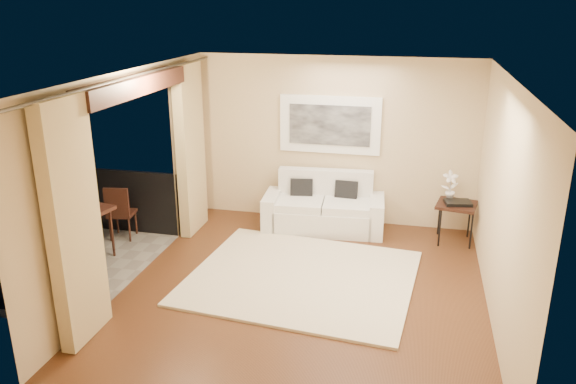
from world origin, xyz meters
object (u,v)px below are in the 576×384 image
(side_table, at_px, (456,207))
(bistro_table, at_px, (81,215))
(orchid, at_px, (450,186))
(ice_bucket, at_px, (70,200))
(sofa, at_px, (324,209))
(balcony_chair_far, at_px, (119,210))
(balcony_chair_near, at_px, (69,246))

(side_table, xyz_separation_m, bistro_table, (-5.07, -1.92, 0.15))
(side_table, xyz_separation_m, orchid, (-0.11, 0.14, 0.29))
(orchid, distance_m, ice_bucket, 5.52)
(sofa, relative_size, bistro_table, 2.46)
(sofa, height_order, balcony_chair_far, sofa)
(bistro_table, distance_m, balcony_chair_near, 0.86)
(sofa, height_order, bistro_table, sofa)
(bistro_table, bearing_deg, side_table, 20.74)
(balcony_chair_near, bearing_deg, ice_bucket, 117.34)
(orchid, bearing_deg, ice_bucket, -158.69)
(bistro_table, bearing_deg, sofa, 33.44)
(sofa, relative_size, balcony_chair_far, 2.27)
(sofa, relative_size, balcony_chair_near, 1.80)
(orchid, distance_m, balcony_chair_near, 5.45)
(balcony_chair_far, bearing_deg, sofa, -167.20)
(ice_bucket, bearing_deg, balcony_chair_near, -58.91)
(orchid, bearing_deg, sofa, -178.44)
(balcony_chair_near, bearing_deg, side_table, 25.98)
(orchid, bearing_deg, side_table, -51.69)
(sofa, height_order, balcony_chair_near, balcony_chair_near)
(side_table, height_order, bistro_table, bistro_table)
(orchid, height_order, ice_bucket, orchid)
(ice_bucket, bearing_deg, bistro_table, -15.44)
(sofa, distance_m, bistro_table, 3.66)
(bistro_table, distance_m, balcony_chair_far, 0.87)
(orchid, xyz_separation_m, bistro_table, (-4.96, -2.06, -0.13))
(side_table, height_order, balcony_chair_near, balcony_chair_near)
(sofa, xyz_separation_m, balcony_chair_far, (-2.95, -1.17, 0.17))
(sofa, relative_size, orchid, 4.22)
(side_table, distance_m, ice_bucket, 5.59)
(orchid, bearing_deg, bistro_table, -157.44)
(side_table, bearing_deg, balcony_chair_near, -150.27)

